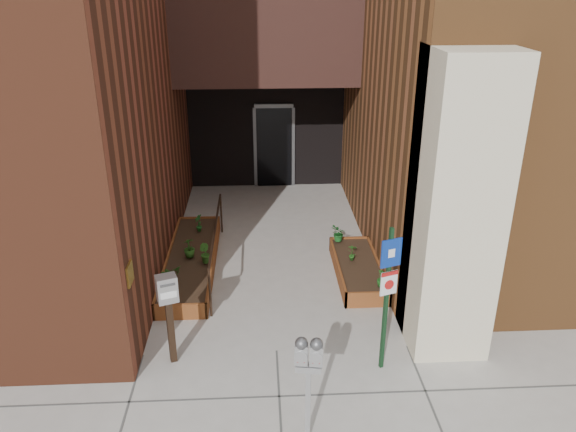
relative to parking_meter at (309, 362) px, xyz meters
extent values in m
plane|color=#9E9991|center=(-0.32, 1.74, -1.13)|extent=(80.00, 80.00, 0.00)
cube|color=beige|center=(2.23, 1.94, 1.07)|extent=(1.10, 1.20, 4.40)
cube|color=black|center=(-0.32, 7.74, 2.87)|extent=(4.20, 2.00, 2.00)
cube|color=black|center=(-0.32, 9.14, 0.37)|extent=(4.00, 0.30, 3.00)
cube|color=black|center=(-0.12, 8.96, -0.08)|extent=(0.90, 0.06, 2.10)
cube|color=#B79338|center=(-2.31, 1.54, 0.37)|extent=(0.04, 0.30, 0.30)
cube|color=brown|center=(-1.87, 2.66, -0.98)|extent=(0.90, 0.04, 0.30)
cube|color=brown|center=(-1.87, 6.22, -0.98)|extent=(0.90, 0.04, 0.30)
cube|color=brown|center=(-2.30, 4.44, -0.98)|extent=(0.04, 3.60, 0.30)
cube|color=brown|center=(-1.44, 4.44, -0.98)|extent=(0.04, 3.60, 0.30)
cube|color=black|center=(-1.87, 4.44, -1.00)|extent=(0.82, 3.52, 0.26)
cube|color=brown|center=(1.28, 2.86, -0.98)|extent=(0.80, 0.04, 0.30)
cube|color=brown|center=(1.28, 5.02, -0.98)|extent=(0.80, 0.04, 0.30)
cube|color=brown|center=(0.90, 3.94, -0.98)|extent=(0.04, 2.20, 0.30)
cube|color=brown|center=(1.66, 3.94, -0.98)|extent=(0.04, 2.20, 0.30)
cube|color=black|center=(1.28, 3.94, -1.00)|extent=(0.72, 2.12, 0.26)
cylinder|color=black|center=(-1.37, 2.74, -0.68)|extent=(0.04, 0.04, 0.90)
cylinder|color=black|center=(-1.37, 6.04, -0.68)|extent=(0.04, 0.04, 0.90)
cylinder|color=black|center=(-1.37, 4.39, -0.25)|extent=(0.04, 3.30, 0.04)
cube|color=#A5A5A7|center=(0.00, 0.00, -0.63)|extent=(0.07, 0.07, 1.01)
cube|color=#A5A5A7|center=(0.00, 0.00, -0.08)|extent=(0.32, 0.16, 0.08)
cube|color=#A5A5A7|center=(-0.09, 0.01, 0.10)|extent=(0.17, 0.12, 0.26)
sphere|color=#59595B|center=(-0.09, 0.01, 0.26)|extent=(0.15, 0.15, 0.15)
cube|color=white|center=(-0.09, -0.04, 0.12)|extent=(0.09, 0.02, 0.05)
cube|color=#B21414|center=(-0.09, -0.04, 0.04)|extent=(0.09, 0.02, 0.03)
cube|color=#A5A5A7|center=(0.09, -0.01, 0.10)|extent=(0.17, 0.12, 0.26)
sphere|color=#59595B|center=(0.09, -0.01, 0.26)|extent=(0.15, 0.15, 0.15)
cube|color=white|center=(0.08, -0.06, 0.12)|extent=(0.09, 0.02, 0.05)
cube|color=#B21414|center=(0.08, -0.06, 0.04)|extent=(0.09, 0.02, 0.03)
cube|color=black|center=(1.18, 1.29, -0.02)|extent=(0.06, 0.06, 2.22)
cube|color=navy|center=(1.19, 1.26, 0.73)|extent=(0.29, 0.12, 0.40)
cube|color=white|center=(1.19, 1.25, 0.73)|extent=(0.10, 0.04, 0.12)
cube|color=white|center=(1.19, 1.26, 0.28)|extent=(0.24, 0.10, 0.35)
cube|color=#B21414|center=(1.19, 1.25, 0.42)|extent=(0.24, 0.09, 0.06)
cylinder|color=#B21414|center=(1.19, 1.25, 0.26)|extent=(0.14, 0.06, 0.14)
cube|color=black|center=(-1.84, 1.59, -0.62)|extent=(0.12, 0.12, 1.03)
cube|color=#BBBBBE|center=(-1.84, 1.59, 0.09)|extent=(0.34, 0.29, 0.39)
cube|color=#59595B|center=(-1.80, 1.49, 0.20)|extent=(0.20, 0.08, 0.04)
cube|color=white|center=(-1.80, 1.49, 0.04)|extent=(0.22, 0.09, 0.09)
imported|color=#285718|center=(-2.07, 3.24, -0.64)|extent=(0.49, 0.49, 0.39)
imported|color=#265317|center=(-1.57, 4.08, -0.65)|extent=(0.29, 0.29, 0.37)
imported|color=#265217|center=(-1.87, 4.33, -0.64)|extent=(0.29, 0.29, 0.38)
imported|color=#1A5C1E|center=(-1.80, 5.48, -0.65)|extent=(0.25, 0.25, 0.37)
imported|color=#184F16|center=(1.53, 3.04, -0.68)|extent=(0.23, 0.23, 0.30)
imported|color=#235B1A|center=(1.18, 4.02, -0.67)|extent=(0.22, 0.22, 0.33)
imported|color=#1A5D20|center=(1.03, 4.84, -0.67)|extent=(0.39, 0.39, 0.33)
camera|label=1|loc=(-0.52, -5.23, 4.11)|focal=35.00mm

